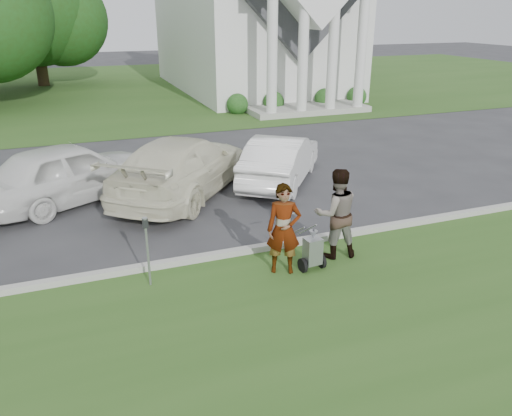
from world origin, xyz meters
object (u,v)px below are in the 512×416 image
car_d (281,159)px  person_right (336,214)px  person_left (284,230)px  tree_back (33,13)px  car_b (71,172)px  striping_cart (312,252)px  parking_meter_near (147,244)px  car_c (183,166)px

car_d → person_right: bearing=116.8°
person_left → tree_back: bearing=121.6°
car_b → striping_cart: bearing=-171.2°
tree_back → person_right: bearing=-78.1°
parking_meter_near → car_c: bearing=69.7°
tree_back → car_d: (7.22, -25.21, -4.00)m
tree_back → car_d: size_ratio=2.17×
striping_cart → parking_meter_near: size_ratio=0.74×
tree_back → person_right: size_ratio=4.94×
car_b → car_d: car_b is taller
person_right → car_c: 5.41m
striping_cart → car_d: bearing=68.2°
person_left → parking_meter_near: 2.64m
tree_back → person_right: (6.34, -30.19, -3.75)m
tree_back → striping_cart: size_ratio=9.21×
tree_back → parking_meter_near: size_ratio=6.81×
striping_cart → car_d: size_ratio=0.24×
tree_back → parking_meter_near: bearing=-85.4°
person_left → person_right: (1.30, 0.26, 0.05)m
tree_back → person_left: 31.09m
person_left → car_b: size_ratio=0.38×
striping_cart → tree_back: bearing=95.2°
car_b → car_d: bearing=-122.8°
person_left → car_d: person_left is taller
tree_back → person_left: bearing=-80.6°
parking_meter_near → car_d: size_ratio=0.32×
person_left → car_c: size_ratio=0.32×
car_b → car_d: (6.00, -0.50, -0.11)m
parking_meter_near → person_left: bearing=-8.5°
parking_meter_near → car_b: size_ratio=0.29×
tree_back → car_c: size_ratio=1.68×
parking_meter_near → striping_cart: bearing=-9.4°
person_right → car_d: (0.88, 4.98, -0.24)m
striping_cart → person_left: size_ratio=0.57×
tree_back → car_b: (1.22, -24.71, -3.89)m
striping_cart → person_right: size_ratio=0.54×
tree_back → car_c: bearing=-80.5°
person_right → car_b: (-5.12, 5.48, -0.14)m
parking_meter_near → tree_back: bearing=94.6°
person_left → car_d: 5.67m
car_b → parking_meter_near: bearing=164.8°
person_right → car_c: size_ratio=0.34×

